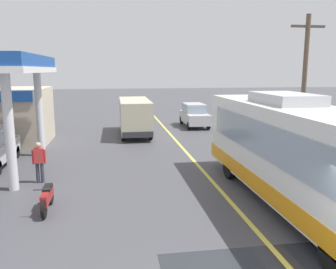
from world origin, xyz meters
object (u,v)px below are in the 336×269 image
at_px(coach_bus_main, 297,156).
at_px(pedestrian_near_pump, 39,160).
at_px(car_trailing_behind_bus, 194,114).
at_px(motorcycle_parked_forecourt, 47,197).
at_px(minibus_opposing_lane, 135,114).

xyz_separation_m(coach_bus_main, pedestrian_near_pump, (-8.84, 3.87, -0.79)).
xyz_separation_m(coach_bus_main, car_trailing_behind_bus, (0.49, 16.82, -0.71)).
bearing_deg(motorcycle_parked_forecourt, car_trailing_behind_bus, 61.85).
bearing_deg(coach_bus_main, car_trailing_behind_bus, 88.32).
bearing_deg(minibus_opposing_lane, motorcycle_parked_forecourt, -105.48).
xyz_separation_m(coach_bus_main, minibus_opposing_lane, (-4.42, 13.95, -0.25)).
distance_m(pedestrian_near_pump, car_trailing_behind_bus, 15.96).
bearing_deg(coach_bus_main, pedestrian_near_pump, 156.34).
height_order(coach_bus_main, minibus_opposing_lane, coach_bus_main).
height_order(coach_bus_main, car_trailing_behind_bus, coach_bus_main).
bearing_deg(pedestrian_near_pump, minibus_opposing_lane, 66.28).
distance_m(coach_bus_main, motorcycle_parked_forecourt, 8.18).
relative_size(coach_bus_main, car_trailing_behind_bus, 2.63).
bearing_deg(pedestrian_near_pump, car_trailing_behind_bus, 54.21).
distance_m(coach_bus_main, car_trailing_behind_bus, 16.84).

